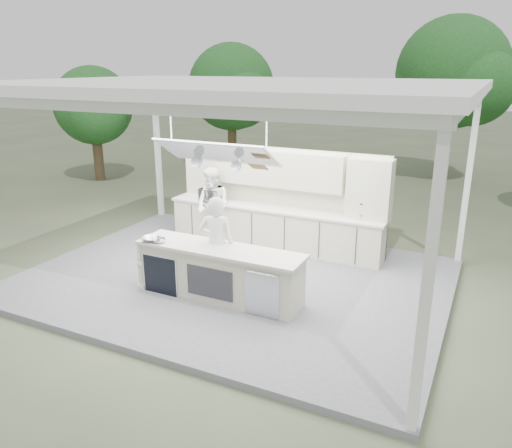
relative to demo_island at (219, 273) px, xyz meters
The scene contains 12 objects.
ground 1.10m from the demo_island, 101.07° to the left, with size 90.00×90.00×0.00m, color #51593D.
stage_deck 1.07m from the demo_island, 101.07° to the left, with size 8.00×6.00×0.12m, color slate.
tent 3.25m from the demo_island, 101.05° to the left, with size 8.20×6.20×3.86m.
demo_island is the anchor object (origin of this frame).
back_counter 2.82m from the demo_island, 93.63° to the left, with size 5.08×0.72×0.95m.
back_wall_unit 3.19m from the demo_island, 84.98° to the left, with size 5.05×0.48×2.25m.
tree_cluster 11.02m from the demo_island, 91.82° to the left, with size 19.55×9.40×5.85m.
head_chef 0.50m from the demo_island, 124.94° to the left, with size 0.66×0.43×1.81m, color white.
sous_chef 2.95m from the demo_island, 122.50° to the left, with size 0.87×0.68×1.79m, color white.
toaster_oven 3.17m from the demo_island, 122.95° to the left, with size 0.55×0.37×0.30m, color silver.
bowl_large 1.40m from the demo_island, 169.43° to the right, with size 0.32×0.32×0.08m, color #B6B8BD.
bowl_small 1.23m from the demo_island, 167.67° to the right, with size 0.24×0.24×0.08m, color #BBBEC2.
Camera 1 is at (4.38, -7.99, 4.13)m, focal length 35.00 mm.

